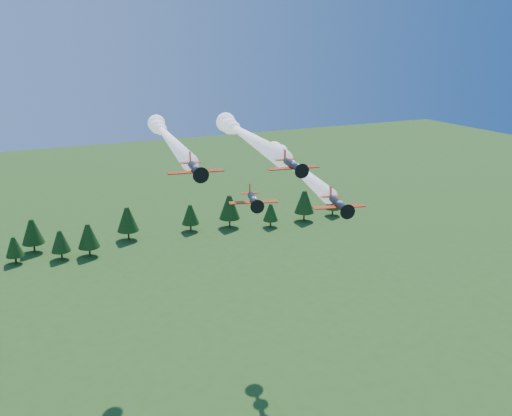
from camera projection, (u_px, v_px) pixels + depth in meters
name	position (u px, v px, depth m)	size (l,w,h in m)	color
plane_lead	(244.00, 134.00, 96.04)	(12.12, 44.13, 3.70)	black
plane_left	(167.00, 136.00, 106.73)	(13.21, 51.71, 3.70)	black
plane_right	(293.00, 165.00, 112.01)	(17.38, 49.02, 3.70)	black
plane_slot	(253.00, 199.00, 91.68)	(7.95, 8.82, 2.79)	black
treeline	(112.00, 226.00, 188.73)	(170.04, 18.41, 11.94)	#382314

